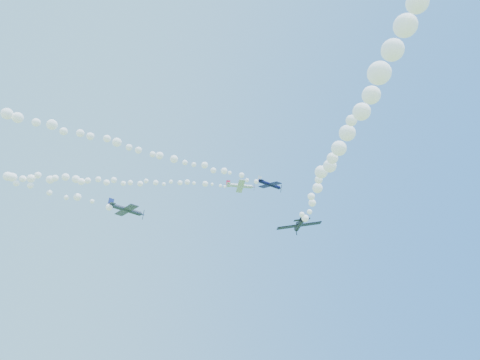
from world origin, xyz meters
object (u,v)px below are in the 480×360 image
plane_grey (126,210)px  plane_black (299,225)px  plane_white (240,186)px  plane_navy (270,184)px

plane_grey → plane_black: (20.10, -29.35, -8.52)m
plane_grey → plane_black: size_ratio=1.25×
plane_white → plane_navy: 7.18m
plane_grey → plane_black: 36.58m
plane_white → plane_black: (-6.13, -29.87, -19.48)m
plane_white → plane_black: 36.18m
plane_black → plane_grey: bearing=61.7°
plane_navy → plane_black: (-11.30, -24.90, -19.00)m
plane_grey → plane_black: plane_grey is taller
plane_navy → plane_black: size_ratio=1.12×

